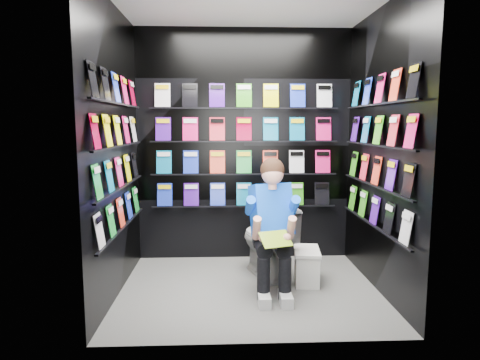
{
  "coord_description": "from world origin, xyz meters",
  "views": [
    {
      "loc": [
        -0.25,
        -3.84,
        1.54
      ],
      "look_at": [
        -0.08,
        0.15,
        1.02
      ],
      "focal_mm": 32.0,
      "sensor_mm": 36.0,
      "label": 1
    }
  ],
  "objects": [
    {
      "name": "reader",
      "position": [
        0.2,
        -0.0,
        0.75
      ],
      "size": [
        0.69,
        0.83,
        1.31
      ],
      "primitive_type": null,
      "rotation": [
        0.0,
        0.0,
        0.32
      ],
      "color": "blue",
      "rests_on": "toilet"
    },
    {
      "name": "wall_front",
      "position": [
        0.0,
        -1.0,
        1.3
      ],
      "size": [
        2.4,
        0.04,
        2.6
      ],
      "primitive_type": "cube",
      "color": "black",
      "rests_on": "floor"
    },
    {
      "name": "ceiling",
      "position": [
        0.0,
        0.0,
        2.6
      ],
      "size": [
        2.4,
        2.4,
        0.0
      ],
      "primitive_type": "plane",
      "color": "white",
      "rests_on": "floor"
    },
    {
      "name": "wall_back",
      "position": [
        0.0,
        1.0,
        1.3
      ],
      "size": [
        2.4,
        0.04,
        2.6
      ],
      "primitive_type": "cube",
      "color": "black",
      "rests_on": "floor"
    },
    {
      "name": "comics_left",
      "position": [
        -1.17,
        0.0,
        1.31
      ],
      "size": [
        0.06,
        1.7,
        1.37
      ],
      "primitive_type": null,
      "color": "#EB1970",
      "rests_on": "wall_left"
    },
    {
      "name": "longbox_lid",
      "position": [
        0.57,
        0.16,
        0.32
      ],
      "size": [
        0.29,
        0.45,
        0.03
      ],
      "primitive_type": "cube",
      "rotation": [
        0.0,
        0.0,
        -0.13
      ],
      "color": "white",
      "rests_on": "longbox"
    },
    {
      "name": "toilet",
      "position": [
        0.2,
        0.38,
        0.37
      ],
      "size": [
        0.63,
        0.84,
        0.73
      ],
      "primitive_type": "imported",
      "rotation": [
        0.0,
        0.0,
        3.46
      ],
      "color": "white",
      "rests_on": "floor"
    },
    {
      "name": "wall_left",
      "position": [
        -1.2,
        0.0,
        1.3
      ],
      "size": [
        0.04,
        2.0,
        2.6
      ],
      "primitive_type": "cube",
      "color": "black",
      "rests_on": "floor"
    },
    {
      "name": "floor",
      "position": [
        0.0,
        0.0,
        0.0
      ],
      "size": [
        2.4,
        2.4,
        0.0
      ],
      "primitive_type": "plane",
      "color": "slate",
      "rests_on": "ground"
    },
    {
      "name": "wall_right",
      "position": [
        1.2,
        0.0,
        1.3
      ],
      "size": [
        0.04,
        2.0,
        2.6
      ],
      "primitive_type": "cube",
      "color": "black",
      "rests_on": "floor"
    },
    {
      "name": "comics_right",
      "position": [
        1.17,
        0.0,
        1.31
      ],
      "size": [
        0.06,
        1.7,
        1.37
      ],
      "primitive_type": null,
      "color": "#EB1970",
      "rests_on": "wall_right"
    },
    {
      "name": "comics_back",
      "position": [
        0.0,
        0.97,
        1.31
      ],
      "size": [
        2.1,
        0.06,
        1.37
      ],
      "primitive_type": null,
      "color": "#EB1970",
      "rests_on": "wall_back"
    },
    {
      "name": "longbox",
      "position": [
        0.57,
        0.16,
        0.15
      ],
      "size": [
        0.27,
        0.43,
        0.3
      ],
      "primitive_type": "cube",
      "rotation": [
        0.0,
        0.0,
        -0.13
      ],
      "color": "white",
      "rests_on": "floor"
    },
    {
      "name": "held_comic",
      "position": [
        0.2,
        -0.35,
        0.58
      ],
      "size": [
        0.3,
        0.23,
        0.11
      ],
      "primitive_type": "cube",
      "rotation": [
        -0.96,
        0.0,
        0.32
      ],
      "color": "green",
      "rests_on": "reader"
    }
  ]
}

